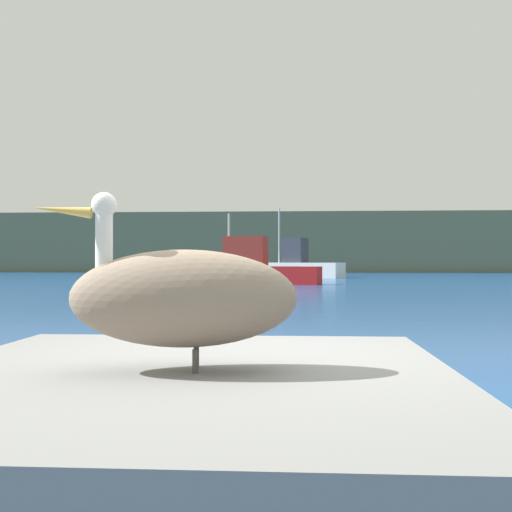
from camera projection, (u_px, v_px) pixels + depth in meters
name	position (u px, v px, depth m)	size (l,w,h in m)	color
ground_plane	(271.00, 444.00, 3.97)	(260.00, 260.00, 0.00)	#194C93
hillside_backdrop	(293.00, 243.00, 69.68)	(140.00, 11.47, 6.36)	#5B664C
pier_dock	(184.00, 428.00, 3.24)	(2.84, 3.07, 0.60)	gray
pelican	(183.00, 297.00, 3.25)	(1.41, 0.66, 0.93)	gray
fishing_boat_white	(300.00, 265.00, 44.58)	(6.25, 4.30, 5.10)	white
fishing_boat_red	(257.00, 268.00, 31.91)	(6.19, 2.84, 3.67)	red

